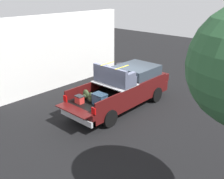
{
  "coord_description": "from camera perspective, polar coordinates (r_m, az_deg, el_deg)",
  "views": [
    {
      "loc": [
        -8.76,
        -7.45,
        5.45
      ],
      "look_at": [
        -0.6,
        0.0,
        1.1
      ],
      "focal_mm": 41.36,
      "sensor_mm": 36.0,
      "label": 1
    }
  ],
  "objects": [
    {
      "name": "pickup_truck",
      "position": [
        12.61,
        2.93,
        0.52
      ],
      "size": [
        6.05,
        2.06,
        2.23
      ],
      "color": "#470F0F",
      "rests_on": "ground_plane"
    },
    {
      "name": "trash_can",
      "position": [
        16.61,
        1.97,
        4.11
      ],
      "size": [
        0.6,
        0.6,
        0.98
      ],
      "color": "#2D2D33",
      "rests_on": "ground_plane"
    },
    {
      "name": "building_facade",
      "position": [
        15.37,
        -10.92,
        8.43
      ],
      "size": [
        8.61,
        0.36,
        4.16
      ],
      "primitive_type": "cube",
      "color": "white",
      "rests_on": "ground_plane"
    },
    {
      "name": "ground_plane",
      "position": [
        12.73,
        1.83,
        -3.88
      ],
      "size": [
        40.0,
        40.0,
        0.0
      ],
      "primitive_type": "plane",
      "color": "black"
    }
  ]
}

